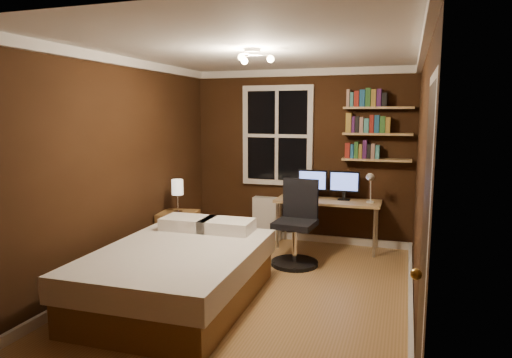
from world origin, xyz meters
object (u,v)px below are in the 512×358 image
(bedside_lamp, at_px, (178,196))
(desk_lamp, at_px, (370,187))
(bed, at_px, (179,274))
(monitor_right, at_px, (344,186))
(nightstand, at_px, (179,234))
(radiator, at_px, (267,218))
(desk, at_px, (328,204))
(office_chair, at_px, (296,232))
(monitor_left, at_px, (312,184))

(bedside_lamp, relative_size, desk_lamp, 0.99)
(bed, relative_size, monitor_right, 4.99)
(nightstand, xyz_separation_m, radiator, (0.88, 1.15, 0.02))
(desk, bearing_deg, bed, -114.96)
(bed, distance_m, bedside_lamp, 1.63)
(nightstand, height_order, office_chair, office_chair)
(radiator, xyz_separation_m, monitor_right, (1.14, -0.10, 0.57))
(nightstand, relative_size, desk_lamp, 1.33)
(nightstand, bearing_deg, desk_lamp, 12.00)
(desk, xyz_separation_m, monitor_left, (-0.23, 0.07, 0.26))
(desk, bearing_deg, desk_lamp, -8.88)
(bedside_lamp, xyz_separation_m, monitor_right, (2.02, 1.04, 0.08))
(bed, bearing_deg, desk_lamp, 52.03)
(monitor_left, relative_size, monitor_right, 1.00)
(bed, relative_size, desk_lamp, 4.72)
(desk_lamp, bearing_deg, bed, -126.51)
(bedside_lamp, distance_m, desk_lamp, 2.55)
(nightstand, bearing_deg, bedside_lamp, 0.00)
(radiator, height_order, desk_lamp, desk_lamp)
(radiator, bearing_deg, monitor_left, -8.44)
(radiator, bearing_deg, monitor_right, -5.18)
(monitor_right, bearing_deg, desk_lamp, -24.07)
(bed, xyz_separation_m, office_chair, (0.84, 1.52, 0.12))
(monitor_left, bearing_deg, desk_lamp, -11.33)
(monitor_right, height_order, desk_lamp, desk_lamp)
(bed, distance_m, monitor_left, 2.62)
(monitor_right, bearing_deg, bedside_lamp, -152.74)
(bedside_lamp, distance_m, radiator, 1.52)
(nightstand, xyz_separation_m, monitor_left, (1.58, 1.04, 0.59))
(bedside_lamp, xyz_separation_m, office_chair, (1.56, 0.15, -0.39))
(bedside_lamp, relative_size, monitor_right, 1.05)
(radiator, height_order, monitor_right, monitor_right)
(monitor_left, relative_size, office_chair, 0.39)
(bedside_lamp, distance_m, desk, 2.06)
(nightstand, height_order, desk, desk)
(radiator, bearing_deg, desk_lamp, -9.99)
(bedside_lamp, bearing_deg, bed, -62.03)
(bedside_lamp, xyz_separation_m, desk_lamp, (2.39, 0.88, 0.10))
(monitor_left, bearing_deg, office_chair, -91.13)
(monitor_left, bearing_deg, bed, -109.55)
(monitor_left, distance_m, monitor_right, 0.45)
(desk, height_order, office_chair, office_chair)
(nightstand, bearing_deg, bed, -70.30)
(nightstand, distance_m, monitor_left, 1.98)
(office_chair, bearing_deg, radiator, 129.33)
(monitor_left, bearing_deg, nightstand, -146.56)
(bedside_lamp, xyz_separation_m, desk, (1.81, 0.97, -0.18))
(desk, bearing_deg, bedside_lamp, -151.81)
(nightstand, xyz_separation_m, desk, (1.81, 0.97, 0.33))
(radiator, bearing_deg, bed, -93.54)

